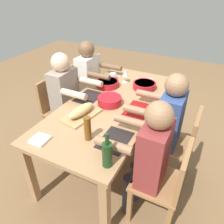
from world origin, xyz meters
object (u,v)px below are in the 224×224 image
at_px(chair_near_left, 81,90).
at_px(diner_near_center, 67,95).
at_px(beer_bottle, 88,128).
at_px(cup_near_left, 113,76).
at_px(diner_near_left, 91,78).
at_px(serving_bowl_greens, 144,85).
at_px(serving_bowl_pasta, 110,100).
at_px(chair_near_center, 58,107).
at_px(chair_far_right, 167,181).
at_px(serving_bowl_fruit, 108,83).
at_px(napkin_stack, 40,140).
at_px(dining_table, 112,110).
at_px(diner_far_right, 148,155).
at_px(wine_glass, 125,74).
at_px(cutting_board, 82,115).
at_px(bread_loaf, 81,110).
at_px(diner_far_center, 166,121).
at_px(chair_far_center, 181,143).
at_px(wine_bottle, 107,154).

distance_m(chair_near_left, diner_near_center, 0.60).
distance_m(beer_bottle, cup_near_left, 1.23).
distance_m(diner_near_left, serving_bowl_greens, 0.79).
bearing_deg(serving_bowl_pasta, chair_near_center, -91.80).
xyz_separation_m(chair_far_right, serving_bowl_pasta, (-0.51, -0.79, 0.31)).
height_order(chair_near_center, serving_bowl_pasta, chair_near_center).
height_order(serving_bowl_fruit, napkin_stack, serving_bowl_fruit).
bearing_deg(dining_table, chair_far_right, 55.59).
relative_size(diner_far_right, diner_near_left, 1.00).
relative_size(dining_table, chair_near_left, 2.28).
height_order(diner_near_center, wine_glass, diner_near_center).
relative_size(diner_near_center, cutting_board, 3.00).
relative_size(serving_bowl_greens, napkin_stack, 1.94).
bearing_deg(chair_far_right, bread_loaf, -100.93).
bearing_deg(diner_near_left, diner_far_center, 65.85).
bearing_deg(chair_near_left, cutting_board, 35.10).
xyz_separation_m(chair_near_center, bread_loaf, (0.35, 0.62, 0.32)).
bearing_deg(diner_near_left, diner_near_center, 0.00).
xyz_separation_m(serving_bowl_greens, beer_bottle, (1.11, -0.10, 0.07)).
distance_m(chair_near_left, serving_bowl_pasta, 0.99).
relative_size(chair_near_left, serving_bowl_pasta, 3.35).
height_order(chair_near_center, bread_loaf, same).
xyz_separation_m(chair_far_right, napkin_stack, (0.29, -1.04, 0.27)).
bearing_deg(bread_loaf, serving_bowl_fruit, -173.60).
distance_m(serving_bowl_greens, wine_glass, 0.30).
bearing_deg(cutting_board, chair_far_center, 110.70).
bearing_deg(serving_bowl_pasta, cup_near_left, -156.65).
distance_m(chair_near_left, serving_bowl_greens, 1.01).
bearing_deg(serving_bowl_fruit, diner_far_center, 67.30).
relative_size(serving_bowl_fruit, beer_bottle, 1.23).
xyz_separation_m(chair_near_left, chair_near_center, (0.53, 0.00, 0.00)).
distance_m(serving_bowl_pasta, cutting_board, 0.36).
distance_m(serving_bowl_fruit, serving_bowl_pasta, 0.43).
bearing_deg(serving_bowl_fruit, serving_bowl_greens, 108.90).
height_order(bread_loaf, wine_bottle, wine_bottle).
height_order(serving_bowl_pasta, cup_near_left, serving_bowl_pasta).
bearing_deg(serving_bowl_fruit, chair_far_right, 49.01).
bearing_deg(diner_near_center, chair_near_left, -160.98).
bearing_deg(serving_bowl_greens, chair_far_center, 50.18).
height_order(diner_near_left, cup_near_left, diner_near_left).
bearing_deg(wine_bottle, dining_table, -155.44).
bearing_deg(wine_bottle, diner_near_left, -144.29).
height_order(chair_near_left, diner_near_left, diner_near_left).
distance_m(bread_loaf, wine_glass, 0.91).
bearing_deg(chair_far_center, serving_bowl_greens, -129.82).
bearing_deg(wine_glass, wine_bottle, 18.74).
height_order(chair_near_left, serving_bowl_greens, chair_near_left).
height_order(bread_loaf, napkin_stack, bread_loaf).
xyz_separation_m(bread_loaf, wine_bottle, (0.45, 0.52, 0.04)).
height_order(beer_bottle, napkin_stack, beer_bottle).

